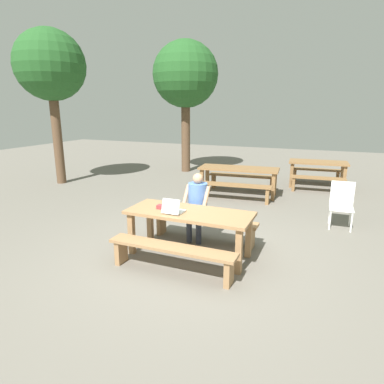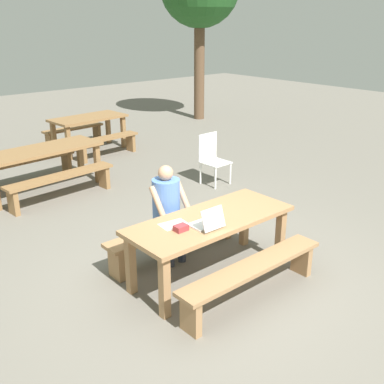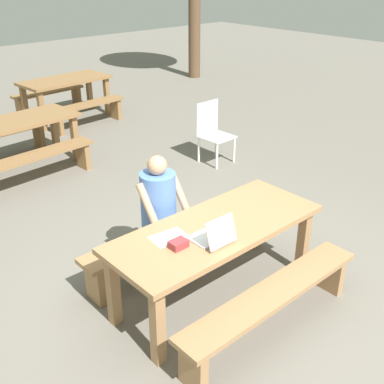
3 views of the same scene
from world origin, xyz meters
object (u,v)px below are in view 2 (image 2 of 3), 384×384
(plastic_chair, at_px, (212,158))
(picnic_table_front, at_px, (210,226))
(laptop, at_px, (207,222))
(person_seated, at_px, (168,206))
(small_pouch, at_px, (181,228))
(picnic_table_mid, at_px, (40,155))
(picnic_table_rear, at_px, (89,123))

(plastic_chair, bearing_deg, picnic_table_front, -135.28)
(laptop, height_order, person_seated, person_seated)
(small_pouch, distance_m, person_seated, 0.76)
(laptop, bearing_deg, picnic_table_mid, -88.71)
(picnic_table_mid, relative_size, picnic_table_rear, 1.27)
(small_pouch, height_order, person_seated, person_seated)
(laptop, distance_m, small_pouch, 0.29)
(laptop, distance_m, person_seated, 0.80)
(laptop, relative_size, picnic_table_mid, 0.14)
(laptop, distance_m, plastic_chair, 3.55)
(laptop, xyz_separation_m, plastic_chair, (2.46, 2.54, -0.33))
(plastic_chair, relative_size, picnic_table_mid, 0.42)
(laptop, relative_size, person_seated, 0.25)
(laptop, bearing_deg, picnic_table_front, -140.47)
(person_seated, height_order, picnic_table_rear, person_seated)
(laptop, distance_m, picnic_table_mid, 4.14)
(person_seated, bearing_deg, picnic_table_front, -79.18)
(picnic_table_front, distance_m, person_seated, 0.64)
(picnic_table_rear, bearing_deg, person_seated, -113.22)
(person_seated, xyz_separation_m, picnic_table_rear, (1.77, 5.14, -0.07))
(picnic_table_front, distance_m, small_pouch, 0.49)
(laptop, xyz_separation_m, picnic_table_rear, (1.85, 5.93, -0.15))
(small_pouch, distance_m, picnic_table_mid, 4.02)
(picnic_table_front, relative_size, picnic_table_mid, 0.92)
(picnic_table_front, distance_m, laptop, 0.31)
(picnic_table_front, bearing_deg, person_seated, 100.82)
(picnic_table_mid, bearing_deg, picnic_table_front, -91.09)
(laptop, relative_size, plastic_chair, 0.34)
(picnic_table_front, xyz_separation_m, laptop, (-0.20, -0.16, 0.16))
(picnic_table_front, relative_size, picnic_table_rear, 1.17)
(picnic_table_mid, xyz_separation_m, picnic_table_rear, (1.92, 1.80, 0.00))
(picnic_table_front, xyz_separation_m, plastic_chair, (2.26, 2.38, -0.16))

